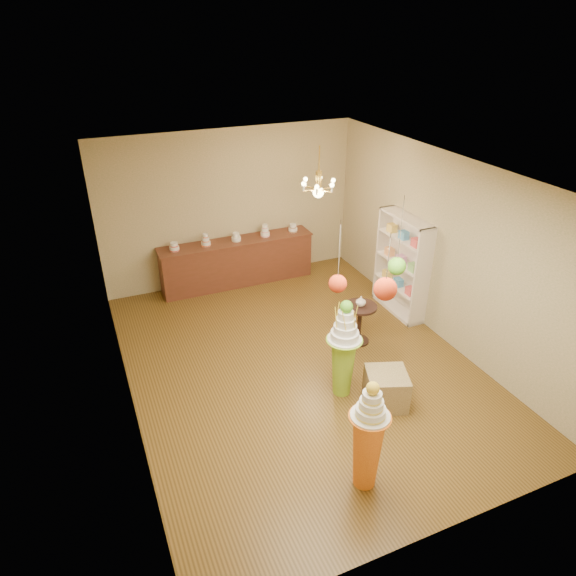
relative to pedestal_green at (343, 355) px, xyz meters
name	(u,v)px	position (x,y,z in m)	size (l,w,h in m)	color
floor	(299,364)	(-0.28, 0.85, -0.65)	(6.50, 6.50, 0.00)	#563D17
ceiling	(301,173)	(-0.28, 0.85, 2.35)	(6.50, 6.50, 0.00)	white
wall_back	(230,208)	(-0.28, 4.10, 0.85)	(5.00, 0.04, 3.00)	tan
wall_front	(449,427)	(-0.28, -2.40, 0.85)	(5.00, 0.04, 3.00)	tan
wall_left	(117,313)	(-2.78, 0.85, 0.85)	(0.04, 6.50, 3.00)	tan
wall_right	(444,249)	(2.22, 0.85, 0.85)	(0.04, 6.50, 3.00)	tan
pedestal_green	(343,355)	(0.00, 0.00, 0.00)	(0.56, 0.56, 1.50)	#85B928
pedestal_orange	(367,443)	(-0.53, -1.53, -0.03)	(0.44, 0.44, 1.45)	orange
burlap_riser	(386,389)	(0.44, -0.45, -0.40)	(0.55, 0.55, 0.50)	olive
sideboard	(237,261)	(-0.28, 3.82, -0.17)	(3.04, 0.54, 1.16)	#53281A
shelving_unit	(402,265)	(2.06, 1.65, 0.25)	(0.33, 1.20, 1.80)	beige
round_table	(360,319)	(0.87, 1.03, -0.20)	(0.65, 0.65, 0.68)	black
vase	(361,301)	(0.87, 1.03, 0.12)	(0.16, 0.16, 0.17)	beige
pom_red_left	(385,289)	(-0.37, -1.33, 1.76)	(0.23, 0.23, 0.71)	#423B2F
pom_green_mid	(397,266)	(0.40, -0.44, 1.47)	(0.22, 0.22, 0.99)	#423B2F
pom_red_right	(338,283)	(-0.63, -0.85, 1.64)	(0.20, 0.20, 0.81)	#423B2F
chandelier	(318,189)	(0.63, 2.16, 1.66)	(0.62, 0.62, 0.85)	gold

